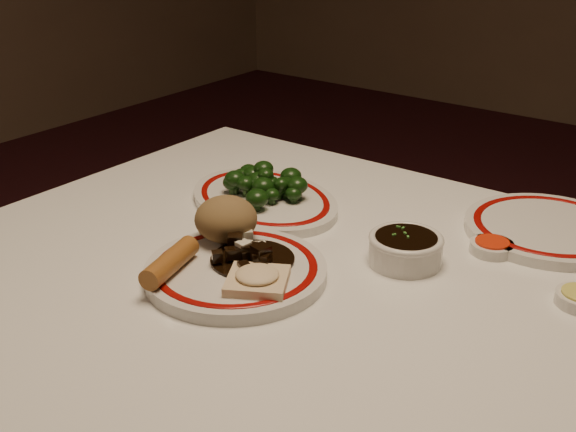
# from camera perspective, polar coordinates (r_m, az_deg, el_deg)

# --- Properties ---
(dining_table) EXTENTS (1.20, 0.90, 0.75)m
(dining_table) POSITION_cam_1_polar(r_m,az_deg,el_deg) (1.03, 3.85, -9.88)
(dining_table) COLOR white
(dining_table) RESTS_ON ground
(main_plate) EXTENTS (0.28, 0.28, 0.02)m
(main_plate) POSITION_cam_1_polar(r_m,az_deg,el_deg) (1.00, -4.15, -4.36)
(main_plate) COLOR silver
(main_plate) RESTS_ON dining_table
(rice_mound) EXTENTS (0.09, 0.09, 0.07)m
(rice_mound) POSITION_cam_1_polar(r_m,az_deg,el_deg) (1.05, -4.92, -0.23)
(rice_mound) COLOR olive
(rice_mound) RESTS_ON main_plate
(spring_roll) EXTENTS (0.06, 0.11, 0.03)m
(spring_roll) POSITION_cam_1_polar(r_m,az_deg,el_deg) (0.98, -9.30, -3.63)
(spring_roll) COLOR #A16227
(spring_roll) RESTS_ON main_plate
(fried_wonton) EXTENTS (0.11, 0.11, 0.02)m
(fried_wonton) POSITION_cam_1_polar(r_m,az_deg,el_deg) (0.94, -2.44, -4.93)
(fried_wonton) COLOR beige
(fried_wonton) RESTS_ON main_plate
(stirfry_heap) EXTENTS (0.12, 0.12, 0.03)m
(stirfry_heap) POSITION_cam_1_polar(r_m,az_deg,el_deg) (1.00, -3.02, -3.05)
(stirfry_heap) COLOR black
(stirfry_heap) RESTS_ON main_plate
(broccoli_plate) EXTENTS (0.35, 0.33, 0.02)m
(broccoli_plate) POSITION_cam_1_polar(r_m,az_deg,el_deg) (1.22, -1.90, 1.32)
(broccoli_plate) COLOR silver
(broccoli_plate) RESTS_ON dining_table
(broccoli_pile) EXTENTS (0.14, 0.14, 0.05)m
(broccoli_pile) POSITION_cam_1_polar(r_m,az_deg,el_deg) (1.22, -1.92, 2.65)
(broccoli_pile) COLOR #23471C
(broccoli_pile) RESTS_ON broccoli_plate
(soy_bowl) EXTENTS (0.10, 0.10, 0.04)m
(soy_bowl) POSITION_cam_1_polar(r_m,az_deg,el_deg) (1.04, 9.26, -2.67)
(soy_bowl) COLOR silver
(soy_bowl) RESTS_ON dining_table
(sweet_sour_dish) EXTENTS (0.06, 0.06, 0.02)m
(sweet_sour_dish) POSITION_cam_1_polar(r_m,az_deg,el_deg) (1.10, 15.80, -2.37)
(sweet_sour_dish) COLOR silver
(sweet_sour_dish) RESTS_ON dining_table
(far_plate) EXTENTS (0.33, 0.33, 0.02)m
(far_plate) POSITION_cam_1_polar(r_m,az_deg,el_deg) (1.19, 19.89, -0.91)
(far_plate) COLOR silver
(far_plate) RESTS_ON dining_table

